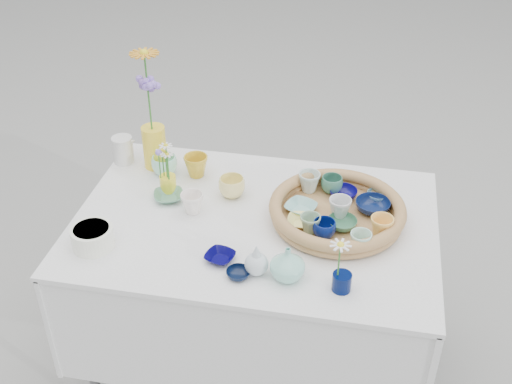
% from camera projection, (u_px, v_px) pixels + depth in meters
% --- Properties ---
extents(ground, '(80.00, 80.00, 0.00)m').
position_uv_depth(ground, '(255.00, 367.00, 2.67)').
color(ground, gray).
extents(display_table, '(1.26, 0.86, 0.77)m').
position_uv_depth(display_table, '(255.00, 367.00, 2.67)').
color(display_table, white).
rests_on(display_table, ground).
extents(wicker_tray, '(0.47, 0.47, 0.08)m').
position_uv_depth(wicker_tray, '(337.00, 212.00, 2.22)').
color(wicker_tray, olive).
rests_on(wicker_tray, display_table).
extents(tray_ceramic_0, '(0.13, 0.13, 0.03)m').
position_uv_depth(tray_ceramic_0, '(343.00, 193.00, 2.32)').
color(tray_ceramic_0, '#0C075F').
rests_on(tray_ceramic_0, wicker_tray).
extents(tray_ceramic_1, '(0.15, 0.15, 0.04)m').
position_uv_depth(tray_ceramic_1, '(373.00, 206.00, 2.25)').
color(tray_ceramic_1, '#0B1943').
rests_on(tray_ceramic_1, wicker_tray).
extents(tray_ceramic_2, '(0.09, 0.09, 0.07)m').
position_uv_depth(tray_ceramic_2, '(381.00, 227.00, 2.12)').
color(tray_ceramic_2, '#FFC25B').
rests_on(tray_ceramic_2, wicker_tray).
extents(tray_ceramic_3, '(0.13, 0.13, 0.03)m').
position_uv_depth(tray_ceramic_3, '(342.00, 223.00, 2.17)').
color(tray_ceramic_3, '#3D7553').
rests_on(tray_ceramic_3, wicker_tray).
extents(tray_ceramic_4, '(0.08, 0.08, 0.07)m').
position_uv_depth(tray_ceramic_4, '(310.00, 224.00, 2.14)').
color(tray_ceramic_4, '#8AAF89').
rests_on(tray_ceramic_4, wicker_tray).
extents(tray_ceramic_5, '(0.14, 0.14, 0.03)m').
position_uv_depth(tray_ceramic_5, '(301.00, 208.00, 2.25)').
color(tray_ceramic_5, '#85C0B9').
rests_on(tray_ceramic_5, wicker_tray).
extents(tray_ceramic_6, '(0.10, 0.10, 0.07)m').
position_uv_depth(tray_ceramic_6, '(309.00, 182.00, 2.34)').
color(tray_ceramic_6, silver).
rests_on(tray_ceramic_6, wicker_tray).
extents(tray_ceramic_7, '(0.10, 0.10, 0.07)m').
position_uv_depth(tray_ceramic_7, '(340.00, 208.00, 2.21)').
color(tray_ceramic_7, silver).
rests_on(tray_ceramic_7, wicker_tray).
extents(tray_ceramic_8, '(0.10, 0.10, 0.02)m').
position_uv_depth(tray_ceramic_8, '(378.00, 196.00, 2.31)').
color(tray_ceramic_8, '#6EA8C8').
rests_on(tray_ceramic_8, wicker_tray).
extents(tray_ceramic_9, '(0.09, 0.09, 0.06)m').
position_uv_depth(tray_ceramic_9, '(324.00, 229.00, 2.12)').
color(tray_ceramic_9, navy).
rests_on(tray_ceramic_9, wicker_tray).
extents(tray_ceramic_10, '(0.10, 0.10, 0.02)m').
position_uv_depth(tray_ceramic_10, '(301.00, 222.00, 2.18)').
color(tray_ceramic_10, '#FFEE84').
rests_on(tray_ceramic_10, wicker_tray).
extents(tray_ceramic_11, '(0.07, 0.07, 0.07)m').
position_uv_depth(tray_ceramic_11, '(360.00, 241.00, 2.06)').
color(tray_ceramic_11, '#B2E3CE').
rests_on(tray_ceramic_11, wicker_tray).
extents(tray_ceramic_12, '(0.08, 0.08, 0.06)m').
position_uv_depth(tray_ceramic_12, '(332.00, 184.00, 2.34)').
color(tray_ceramic_12, '#3C7960').
rests_on(tray_ceramic_12, wicker_tray).
extents(loose_ceramic_0, '(0.12, 0.12, 0.09)m').
position_uv_depth(loose_ceramic_0, '(196.00, 166.00, 2.46)').
color(loose_ceramic_0, gold).
rests_on(loose_ceramic_0, display_table).
extents(loose_ceramic_1, '(0.13, 0.13, 0.08)m').
position_uv_depth(loose_ceramic_1, '(232.00, 187.00, 2.35)').
color(loose_ceramic_1, '#F7E483').
rests_on(loose_ceramic_1, display_table).
extents(loose_ceramic_2, '(0.14, 0.14, 0.03)m').
position_uv_depth(loose_ceramic_2, '(169.00, 196.00, 2.34)').
color(loose_ceramic_2, '#5A9576').
rests_on(loose_ceramic_2, display_table).
extents(loose_ceramic_3, '(0.09, 0.09, 0.08)m').
position_uv_depth(loose_ceramic_3, '(192.00, 203.00, 2.26)').
color(loose_ceramic_3, white).
rests_on(loose_ceramic_3, display_table).
extents(loose_ceramic_4, '(0.12, 0.12, 0.02)m').
position_uv_depth(loose_ceramic_4, '(220.00, 257.00, 2.06)').
color(loose_ceramic_4, '#040142').
rests_on(loose_ceramic_4, display_table).
extents(loose_ceramic_5, '(0.10, 0.10, 0.08)m').
position_uv_depth(loose_ceramic_5, '(164.00, 165.00, 2.47)').
color(loose_ceramic_5, '#9CE7CE').
rests_on(loose_ceramic_5, display_table).
extents(loose_ceramic_6, '(0.10, 0.10, 0.02)m').
position_uv_depth(loose_ceramic_6, '(238.00, 274.00, 1.99)').
color(loose_ceramic_6, black).
rests_on(loose_ceramic_6, display_table).
extents(fluted_bowl, '(0.18, 0.18, 0.07)m').
position_uv_depth(fluted_bowl, '(93.00, 237.00, 2.10)').
color(fluted_bowl, white).
rests_on(fluted_bowl, display_table).
extents(bud_vase_paleblue, '(0.10, 0.10, 0.12)m').
position_uv_depth(bud_vase_paleblue, '(256.00, 259.00, 1.98)').
color(bud_vase_paleblue, silver).
rests_on(bud_vase_paleblue, display_table).
extents(bud_vase_seafoam, '(0.13, 0.13, 0.11)m').
position_uv_depth(bud_vase_seafoam, '(288.00, 263.00, 1.96)').
color(bud_vase_seafoam, '#8FD9C6').
rests_on(bud_vase_seafoam, display_table).
extents(bud_vase_cobalt, '(0.07, 0.07, 0.06)m').
position_uv_depth(bud_vase_cobalt, '(342.00, 282.00, 1.93)').
color(bud_vase_cobalt, '#000C3A').
rests_on(bud_vase_cobalt, display_table).
extents(single_daisy, '(0.09, 0.09, 0.13)m').
position_uv_depth(single_daisy, '(339.00, 260.00, 1.89)').
color(single_daisy, white).
rests_on(single_daisy, bud_vase_cobalt).
extents(tall_vase_yellow, '(0.11, 0.11, 0.17)m').
position_uv_depth(tall_vase_yellow, '(155.00, 147.00, 2.49)').
color(tall_vase_yellow, yellow).
rests_on(tall_vase_yellow, display_table).
extents(gerbera, '(0.14, 0.14, 0.32)m').
position_uv_depth(gerbera, '(148.00, 93.00, 2.35)').
color(gerbera, orange).
rests_on(gerbera, tall_vase_yellow).
extents(hydrangea, '(0.09, 0.09, 0.25)m').
position_uv_depth(hydrangea, '(150.00, 107.00, 2.39)').
color(hydrangea, '#7553B1').
rests_on(hydrangea, tall_vase_yellow).
extents(white_pitcher, '(0.13, 0.10, 0.11)m').
position_uv_depth(white_pitcher, '(123.00, 150.00, 2.54)').
color(white_pitcher, silver).
rests_on(white_pitcher, display_table).
extents(daisy_cup, '(0.08, 0.08, 0.06)m').
position_uv_depth(daisy_cup, '(168.00, 183.00, 2.38)').
color(daisy_cup, yellow).
rests_on(daisy_cup, display_table).
extents(daisy_posy, '(0.10, 0.10, 0.15)m').
position_uv_depth(daisy_posy, '(164.00, 160.00, 2.31)').
color(daisy_posy, white).
rests_on(daisy_posy, daisy_cup).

